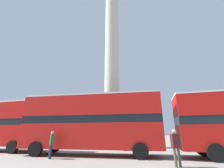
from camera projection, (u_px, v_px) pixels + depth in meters
name	position (u px, v px, depth m)	size (l,w,h in m)	color
ground_plane	(112.00, 147.00, 17.41)	(200.00, 200.00, 0.00)	gray
monument_column	(112.00, 65.00, 20.74)	(4.54, 4.54, 25.60)	#BCB29E
bus_a	(92.00, 121.00, 11.69)	(10.50, 3.33, 4.42)	red
equestrian_statue	(61.00, 133.00, 24.25)	(3.85, 2.92, 6.07)	#BCB29E
street_lamp	(124.00, 113.00, 14.90)	(0.49, 0.49, 5.54)	black
pedestrian_near_lamp	(176.00, 145.00, 7.47)	(0.48, 0.42, 1.75)	#4C473D
pedestrian_by_plinth	(51.00, 143.00, 9.82)	(0.43, 0.44, 1.68)	#192347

